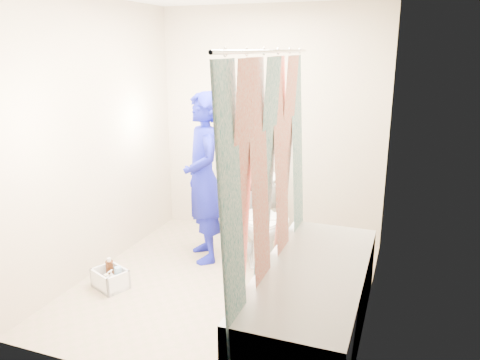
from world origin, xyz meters
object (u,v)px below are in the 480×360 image
(toilet, at_px, (261,220))
(plumber, at_px, (204,178))
(bathtub, at_px, (312,298))
(cleaning_caddy, at_px, (111,280))

(toilet, xyz_separation_m, plumber, (-0.50, -0.22, 0.42))
(toilet, height_order, plumber, plumber)
(bathtub, height_order, cleaning_caddy, bathtub)
(bathtub, distance_m, plumber, 1.60)
(bathtub, distance_m, toilet, 1.32)
(toilet, bearing_deg, bathtub, -80.55)
(bathtub, bearing_deg, plumber, 144.41)
(toilet, height_order, cleaning_caddy, toilet)
(plumber, bearing_deg, toilet, 76.94)
(bathtub, xyz_separation_m, plumber, (-1.23, 0.88, 0.53))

